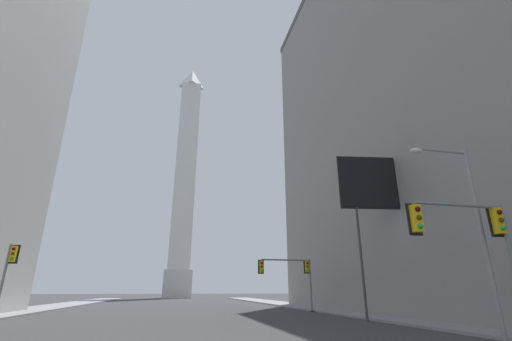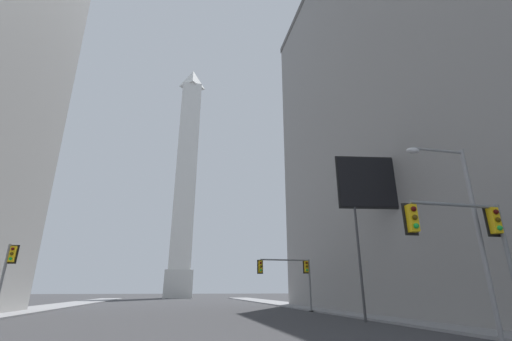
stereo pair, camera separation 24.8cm
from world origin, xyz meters
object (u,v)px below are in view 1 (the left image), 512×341
obelisk (185,177)px  street_lamp (469,216)px  traffic_light_mid_right (292,271)px  traffic_light_near_right (476,234)px  traffic_light_mid_left (8,269)px  billboard_sign (386,186)px

obelisk → street_lamp: size_ratio=8.09×
traffic_light_mid_right → street_lamp: (1.60, -20.53, 1.44)m
traffic_light_mid_right → traffic_light_near_right: bearing=-87.8°
traffic_light_mid_right → traffic_light_mid_left: size_ratio=1.07×
street_lamp → obelisk: bearing=98.3°
street_lamp → billboard_sign: 10.08m
obelisk → traffic_light_mid_right: bearing=-80.4°
obelisk → traffic_light_mid_right: (10.34, -61.33, -28.67)m
traffic_light_mid_left → street_lamp: (24.27, -15.33, 1.80)m
traffic_light_mid_right → street_lamp: bearing=-85.5°
obelisk → street_lamp: bearing=-81.7°
billboard_sign → obelisk: bearing=100.9°
traffic_light_mid_left → billboard_sign: billboard_sign is taller
traffic_light_mid_right → billboard_sign: (3.67, -11.58, 5.58)m
billboard_sign → traffic_light_mid_right: bearing=107.6°
obelisk → billboard_sign: size_ratio=5.86×
traffic_light_near_right → traffic_light_mid_left: size_ratio=1.07×
traffic_light_mid_left → billboard_sign: bearing=-13.6°
traffic_light_near_right → traffic_light_mid_right: 21.47m
obelisk → traffic_light_mid_left: bearing=-100.5°
traffic_light_mid_right → traffic_light_mid_left: traffic_light_mid_left is taller
traffic_light_mid_left → billboard_sign: 27.74m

